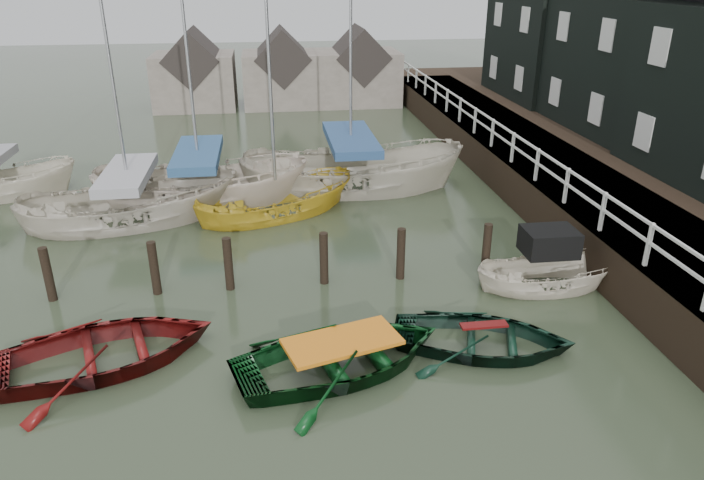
{
  "coord_description": "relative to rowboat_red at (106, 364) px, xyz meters",
  "views": [
    {
      "loc": [
        -0.05,
        -11.4,
        7.53
      ],
      "look_at": [
        1.85,
        2.47,
        1.4
      ],
      "focal_mm": 32.0,
      "sensor_mm": 36.0,
      "label": 1
    }
  ],
  "objects": [
    {
      "name": "ground",
      "position": [
        3.61,
        0.01,
        0.0
      ],
      "size": [
        120.0,
        120.0,
        0.0
      ],
      "primitive_type": "plane",
      "color": "#2A3622",
      "rests_on": "ground"
    },
    {
      "name": "pier",
      "position": [
        13.09,
        10.01,
        0.71
      ],
      "size": [
        3.04,
        32.0,
        2.7
      ],
      "color": "black",
      "rests_on": "ground"
    },
    {
      "name": "land_strip",
      "position": [
        18.61,
        10.01,
        0.0
      ],
      "size": [
        14.0,
        38.0,
        1.5
      ],
      "primitive_type": "cube",
      "color": "black",
      "rests_on": "ground"
    },
    {
      "name": "mooring_pilings",
      "position": [
        2.5,
        3.01,
        0.5
      ],
      "size": [
        13.72,
        0.22,
        1.8
      ],
      "color": "black",
      "rests_on": "ground"
    },
    {
      "name": "far_sheds",
      "position": [
        4.45,
        26.01,
        1.86
      ],
      "size": [
        14.0,
        4.08,
        4.39
      ],
      "color": "#665B51",
      "rests_on": "ground"
    },
    {
      "name": "rowboat_red",
      "position": [
        0.0,
        0.0,
        0.0
      ],
      "size": [
        5.24,
        4.41,
        0.93
      ],
      "primitive_type": "imported",
      "rotation": [
        0.0,
        0.0,
        1.88
      ],
      "color": "#550D0C",
      "rests_on": "ground"
    },
    {
      "name": "rowboat_green",
      "position": [
        4.81,
        -0.83,
        0.0
      ],
      "size": [
        5.11,
        4.25,
        0.91
      ],
      "primitive_type": "imported",
      "rotation": [
        0.0,
        0.0,
        1.85
      ],
      "color": "black",
      "rests_on": "ground"
    },
    {
      "name": "rowboat_dkgreen",
      "position": [
        7.87,
        -0.49,
        0.0
      ],
      "size": [
        4.45,
        3.75,
        0.79
      ],
      "primitive_type": "imported",
      "rotation": [
        0.0,
        0.0,
        1.26
      ],
      "color": "black",
      "rests_on": "ground"
    },
    {
      "name": "motorboat",
      "position": [
        10.41,
        1.98,
        0.12
      ],
      "size": [
        3.77,
        1.45,
        2.25
      ],
      "rotation": [
        0.0,
        0.0,
        1.56
      ],
      "color": "beige",
      "rests_on": "ground"
    },
    {
      "name": "sailboat_a",
      "position": [
        -0.86,
        8.1,
        0.06
      ],
      "size": [
        7.2,
        3.94,
        10.76
      ],
      "rotation": [
        0.0,
        0.0,
        1.78
      ],
      "color": "beige",
      "rests_on": "ground"
    },
    {
      "name": "sailboat_b",
      "position": [
        1.18,
        9.67,
        0.06
      ],
      "size": [
        7.58,
        3.32,
        11.16
      ],
      "rotation": [
        0.0,
        0.0,
        1.5
      ],
      "color": "beige",
      "rests_on": "ground"
    },
    {
      "name": "sailboat_c",
      "position": [
        3.72,
        8.12,
        0.02
      ],
      "size": [
        5.91,
        4.03,
        10.1
      ],
      "rotation": [
        0.0,
        0.0,
        1.96
      ],
      "color": "gold",
      "rests_on": "ground"
    },
    {
      "name": "sailboat_d",
      "position": [
        6.5,
        10.39,
        0.06
      ],
      "size": [
        8.38,
        3.85,
        12.71
      ],
      "rotation": [
        0.0,
        0.0,
        1.47
      ],
      "color": "beige",
      "rests_on": "ground"
    }
  ]
}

